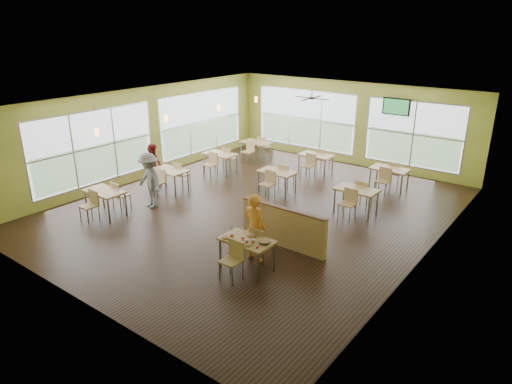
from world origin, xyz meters
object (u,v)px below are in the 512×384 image
half_wall_divider (283,227)px  man_plaid (255,228)px  food_basket (264,242)px  main_table (247,244)px

half_wall_divider → man_plaid: man_plaid is taller
food_basket → man_plaid: bearing=145.4°
man_plaid → half_wall_divider: bearing=-96.1°
man_plaid → food_basket: 0.68m
man_plaid → food_basket: bearing=147.5°
main_table → man_plaid: (-0.14, 0.48, 0.20)m
main_table → half_wall_divider: half_wall_divider is taller
main_table → man_plaid: 0.53m
main_table → food_basket: 0.45m
main_table → half_wall_divider: 1.45m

